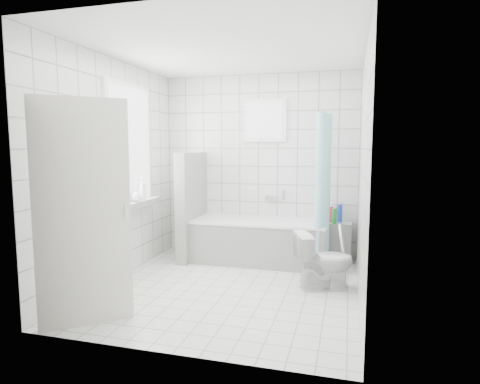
% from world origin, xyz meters
% --- Properties ---
extents(ground, '(3.00, 3.00, 0.00)m').
position_xyz_m(ground, '(0.00, 0.00, 0.00)').
color(ground, white).
rests_on(ground, ground).
extents(ceiling, '(3.00, 3.00, 0.00)m').
position_xyz_m(ceiling, '(0.00, 0.00, 2.60)').
color(ceiling, white).
rests_on(ceiling, ground).
extents(wall_back, '(2.80, 0.02, 2.60)m').
position_xyz_m(wall_back, '(0.00, 1.50, 1.30)').
color(wall_back, white).
rests_on(wall_back, ground).
extents(wall_front, '(2.80, 0.02, 2.60)m').
position_xyz_m(wall_front, '(0.00, -1.50, 1.30)').
color(wall_front, white).
rests_on(wall_front, ground).
extents(wall_left, '(0.02, 3.00, 2.60)m').
position_xyz_m(wall_left, '(-1.40, 0.00, 1.30)').
color(wall_left, white).
rests_on(wall_left, ground).
extents(wall_right, '(0.02, 3.00, 2.60)m').
position_xyz_m(wall_right, '(1.40, 0.00, 1.30)').
color(wall_right, white).
rests_on(wall_right, ground).
extents(window_left, '(0.01, 0.90, 1.40)m').
position_xyz_m(window_left, '(-1.35, 0.30, 1.60)').
color(window_left, white).
rests_on(window_left, wall_left).
extents(window_back, '(0.50, 0.01, 0.50)m').
position_xyz_m(window_back, '(0.10, 1.46, 1.95)').
color(window_back, white).
rests_on(window_back, wall_back).
extents(window_sill, '(0.18, 1.02, 0.08)m').
position_xyz_m(window_sill, '(-1.31, 0.30, 0.86)').
color(window_sill, white).
rests_on(window_sill, wall_left).
extents(door, '(0.64, 0.55, 2.00)m').
position_xyz_m(door, '(-0.94, -1.22, 1.00)').
color(door, silver).
rests_on(door, ground).
extents(bathtub, '(1.81, 0.77, 0.58)m').
position_xyz_m(bathtub, '(0.10, 1.13, 0.29)').
color(bathtub, white).
rests_on(bathtub, ground).
extents(partition_wall, '(0.15, 0.85, 1.50)m').
position_xyz_m(partition_wall, '(-0.87, 1.07, 0.75)').
color(partition_wall, white).
rests_on(partition_wall, ground).
extents(tiled_ledge, '(0.40, 0.24, 0.55)m').
position_xyz_m(tiled_ledge, '(1.13, 1.38, 0.28)').
color(tiled_ledge, white).
rests_on(tiled_ledge, ground).
extents(toilet, '(0.72, 0.58, 0.65)m').
position_xyz_m(toilet, '(1.03, 0.26, 0.32)').
color(toilet, white).
rests_on(toilet, ground).
extents(curtain_rod, '(0.02, 0.80, 0.02)m').
position_xyz_m(curtain_rod, '(0.95, 1.10, 2.00)').
color(curtain_rod, silver).
rests_on(curtain_rod, wall_back).
extents(shower_curtain, '(0.14, 0.48, 1.78)m').
position_xyz_m(shower_curtain, '(0.95, 0.97, 1.10)').
color(shower_curtain, '#49CED7').
rests_on(shower_curtain, curtain_rod).
extents(tub_faucet, '(0.18, 0.06, 0.06)m').
position_xyz_m(tub_faucet, '(0.20, 1.46, 0.85)').
color(tub_faucet, silver).
rests_on(tub_faucet, wall_back).
extents(sill_bottles, '(0.19, 0.67, 0.29)m').
position_xyz_m(sill_bottles, '(-1.30, 0.24, 1.02)').
color(sill_bottles, '#DA55B1').
rests_on(sill_bottles, window_sill).
extents(ledge_bottles, '(0.18, 0.20, 0.25)m').
position_xyz_m(ledge_bottles, '(1.10, 1.37, 0.66)').
color(ledge_bottles, '#1742BC').
rests_on(ledge_bottles, tiled_ledge).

